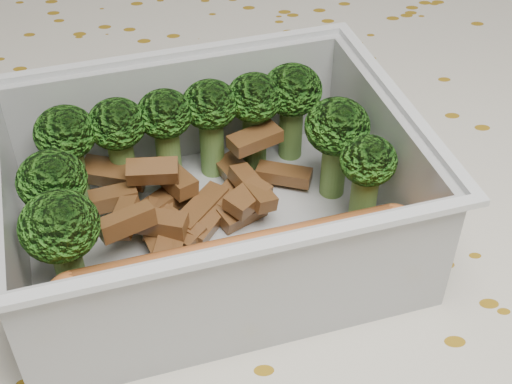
{
  "coord_description": "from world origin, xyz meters",
  "views": [
    {
      "loc": [
        -0.02,
        -0.27,
        1.02
      ],
      "look_at": [
        -0.01,
        -0.0,
        0.78
      ],
      "focal_mm": 50.0,
      "sensor_mm": 36.0,
      "label": 1
    }
  ],
  "objects": [
    {
      "name": "dining_table",
      "position": [
        0.0,
        0.0,
        0.67
      ],
      "size": [
        1.4,
        0.9,
        0.75
      ],
      "color": "brown",
      "rests_on": "ground"
    },
    {
      "name": "tablecloth",
      "position": [
        0.0,
        0.0,
        0.72
      ],
      "size": [
        1.46,
        0.96,
        0.19
      ],
      "color": "beige",
      "rests_on": "dining_table"
    },
    {
      "name": "lunch_container",
      "position": [
        -0.03,
        -0.01,
        0.78
      ],
      "size": [
        0.23,
        0.2,
        0.07
      ],
      "color": "silver",
      "rests_on": "tablecloth"
    },
    {
      "name": "broccoli_florets",
      "position": [
        -0.04,
        0.01,
        0.8
      ],
      "size": [
        0.18,
        0.13,
        0.06
      ],
      "color": "#608C3F",
      "rests_on": "lunch_container"
    },
    {
      "name": "meat_pile",
      "position": [
        -0.04,
        -0.0,
        0.77
      ],
      "size": [
        0.12,
        0.09,
        0.03
      ],
      "color": "brown",
      "rests_on": "lunch_container"
    },
    {
      "name": "sausage",
      "position": [
        -0.02,
        -0.05,
        0.78
      ],
      "size": [
        0.17,
        0.06,
        0.03
      ],
      "color": "orange",
      "rests_on": "lunch_container"
    }
  ]
}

